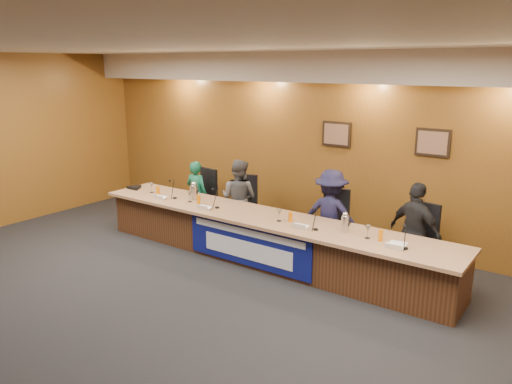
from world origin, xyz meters
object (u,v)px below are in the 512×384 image
dais_body (263,239)px  panelist_a (197,194)px  office_chair_b (242,210)px  speakerphone (135,188)px  panelist_b (239,199)px  banner (247,245)px  office_chair_c (333,228)px  office_chair_d (416,246)px  panelist_d (415,232)px  carafe_right (345,224)px  panelist_c (331,215)px  office_chair_a (201,201)px  carafe_left (194,193)px

dais_body → panelist_a: panelist_a is taller
office_chair_b → speakerphone: 2.07m
speakerphone → panelist_b: bearing=20.9°
banner → panelist_a: (-1.98, 1.07, 0.25)m
panelist_b → office_chair_c: (1.80, 0.10, -0.22)m
speakerphone → office_chair_d: bearing=9.3°
panelist_d → office_chair_d: bearing=-70.7°
dais_body → speakerphone: bearing=-178.8°
banner → carafe_right: carafe_right is taller
panelist_a → panelist_c: (2.79, 0.00, 0.09)m
office_chair_c → panelist_c: bearing=-105.8°
panelist_c → office_chair_b: (-1.80, 0.10, -0.24)m
office_chair_a → dais_body: bearing=-14.3°
banner → office_chair_a: bearing=149.4°
panelist_a → panelist_c: panelist_c is taller
panelist_d → office_chair_a: (-4.11, 0.10, -0.23)m
dais_body → office_chair_c: (0.81, 0.76, 0.13)m
panelist_b → carafe_right: 2.47m
office_chair_b → office_chair_d: size_ratio=1.00×
dais_body → speakerphone: (-2.87, -0.06, 0.43)m
panelist_d → carafe_right: panelist_d is taller
banner → office_chair_a: 2.31m
panelist_a → office_chair_a: size_ratio=2.63×
dais_body → carafe_right: (1.38, -0.02, 0.52)m
office_chair_a → carafe_right: 3.47m
panelist_c → carafe_left: 2.37m
banner → panelist_a: 2.27m
dais_body → office_chair_a: size_ratio=12.50×
banner → carafe_left: carafe_left is taller
panelist_b → panelist_d: bearing=173.2°
panelist_d → office_chair_c: size_ratio=2.96×
office_chair_d → carafe_left: size_ratio=2.00×
dais_body → carafe_right: carafe_right is taller
panelist_b → carafe_left: (-0.49, -0.62, 0.17)m
office_chair_a → office_chair_c: same height
dais_body → carafe_left: (-1.48, 0.04, 0.52)m
banner → carafe_right: 1.51m
carafe_right → speakerphone: bearing=-179.5°
dais_body → panelist_b: 1.24m
panelist_a → dais_body: bearing=159.4°
dais_body → banner: banner is taller
office_chair_d → speakerphone: size_ratio=1.50×
panelist_a → office_chair_b: 1.01m
office_chair_c → banner: bearing=-140.3°
panelist_b → office_chair_b: bearing=-96.8°
panelist_d → carafe_right: 1.03m
panelist_c → panelist_d: (1.32, 0.00, -0.01)m
panelist_b → carafe_left: 0.80m
office_chair_b → panelist_b: bearing=-109.4°
office_chair_d → panelist_b: bearing=-168.2°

